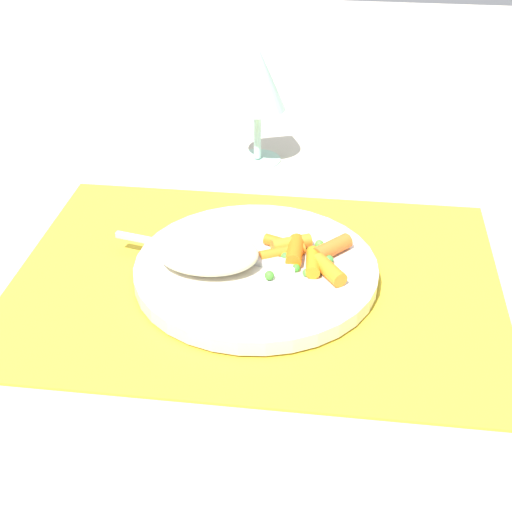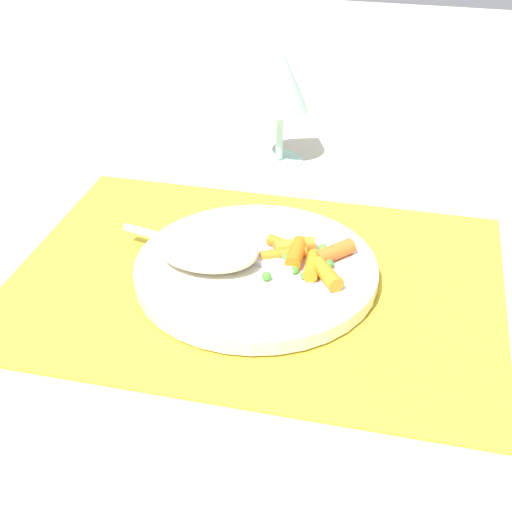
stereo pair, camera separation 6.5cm
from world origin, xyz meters
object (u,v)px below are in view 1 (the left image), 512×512
Objects in this scene: rice_mound at (207,253)px; wine_glass at (258,81)px; plate at (256,270)px; fork at (222,255)px; carrot_portion at (306,253)px.

wine_glass is (0.01, 0.30, 0.08)m from rice_mound.
wine_glass reaches higher than plate.
plate is 0.31m from wine_glass.
fork is (-0.04, 0.01, 0.01)m from plate.
rice_mound is 0.03m from fork.
wine_glass is (-0.04, 0.29, 0.10)m from plate.
carrot_portion is 0.48× the size of fork.
fork is (0.01, 0.02, -0.01)m from rice_mound.
rice_mound is (-0.05, -0.01, 0.02)m from plate.
rice_mound reaches higher than carrot_portion.
wine_glass reaches higher than carrot_portion.
rice_mound is 1.08× the size of carrot_portion.
carrot_portion is 0.61× the size of wine_glass.
plate is 0.04m from fork.
rice_mound is 0.66× the size of wine_glass.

